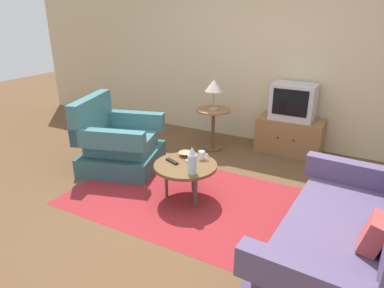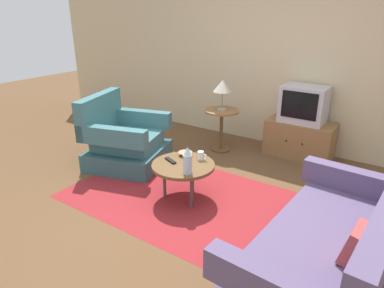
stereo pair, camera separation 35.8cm
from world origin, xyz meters
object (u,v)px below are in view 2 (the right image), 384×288
side_table (221,121)px  vase (188,161)px  television (304,104)px  coffee_table (183,167)px  armchair (124,142)px  tv_remote_silver (188,163)px  tv_remote_dark (171,160)px  couch (328,253)px  tv_stand (299,139)px  mug (201,156)px  bowl (185,154)px  table_lamp (223,87)px

side_table → vase: 1.69m
television → coffee_table: bearing=-109.7°
armchair → vase: (1.36, -0.46, 0.24)m
side_table → tv_remote_silver: (0.39, -1.42, -0.02)m
tv_remote_dark → vase: bearing=179.7°
tv_remote_silver → couch: bearing=-158.3°
tv_stand → mug: 1.78m
couch → bowl: 1.86m
table_lamp → bowl: table_lamp is taller
coffee_table → table_lamp: (-0.35, 1.43, 0.57)m
tv_remote_dark → tv_remote_silver: bearing=-143.2°
table_lamp → coffee_table: bearing=-76.4°
armchair → vase: armchair is taller
coffee_table → vase: size_ratio=2.37×
coffee_table → table_lamp: bearing=103.6°
table_lamp → armchair: bearing=-127.0°
armchair → mug: 1.31m
armchair → side_table: 1.42m
coffee_table → vase: vase is taller
vase → tv_remote_dark: (-0.32, 0.13, -0.13)m
coffee_table → couch: bearing=-15.0°
coffee_table → tv_stand: size_ratio=0.75×
armchair → mug: armchair is taller
coffee_table → mug: 0.24m
side_table → mug: side_table is taller
couch → tv_stand: 2.50m
bowl → side_table: bearing=100.9°
armchair → tv_stand: 2.43m
tv_remote_silver → vase: bearing=161.7°
armchair → mug: (1.29, -0.11, 0.15)m
tv_remote_dark → coffee_table: bearing=-148.6°
coffee_table → side_table: bearing=103.6°
coffee_table → table_lamp: table_lamp is taller
side_table → tv_stand: 1.12m
table_lamp → bowl: 1.36m
vase → tv_remote_dark: vase is taller
armchair → couch: armchair is taller
coffee_table → television: (0.67, 1.88, 0.38)m
table_lamp → vase: (0.51, -1.59, -0.40)m
couch → tv_remote_silver: size_ratio=11.21×
mug → tv_remote_silver: mug is taller
side_table → bowl: size_ratio=3.89×
mug → armchair: bearing=175.3°
vase → tv_remote_dark: 0.37m
table_lamp → mug: table_lamp is taller
tv_stand → vase: 2.11m
table_lamp → vase: 1.72m
tv_stand → bowl: (-0.78, -1.67, 0.18)m
television → bowl: (-0.78, -1.68, -0.32)m
couch → coffee_table: 1.69m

